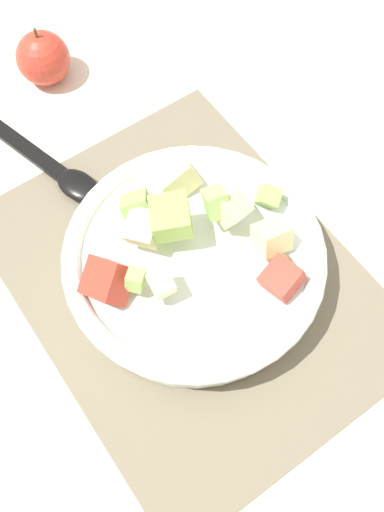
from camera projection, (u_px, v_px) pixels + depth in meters
name	position (u px, v px, depth m)	size (l,w,h in m)	color
ground_plane	(188.00, 281.00, 0.63)	(2.40, 2.40, 0.00)	silver
placemat	(188.00, 279.00, 0.63)	(0.42, 0.33, 0.01)	#756B56
salad_bowl	(192.00, 257.00, 0.60)	(0.26, 0.26, 0.10)	white
serving_spoon	(50.00, 165.00, 0.68)	(0.22, 0.08, 0.01)	black
whole_apple	(43.00, 58.00, 0.73)	(0.07, 0.07, 0.08)	#BC3828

